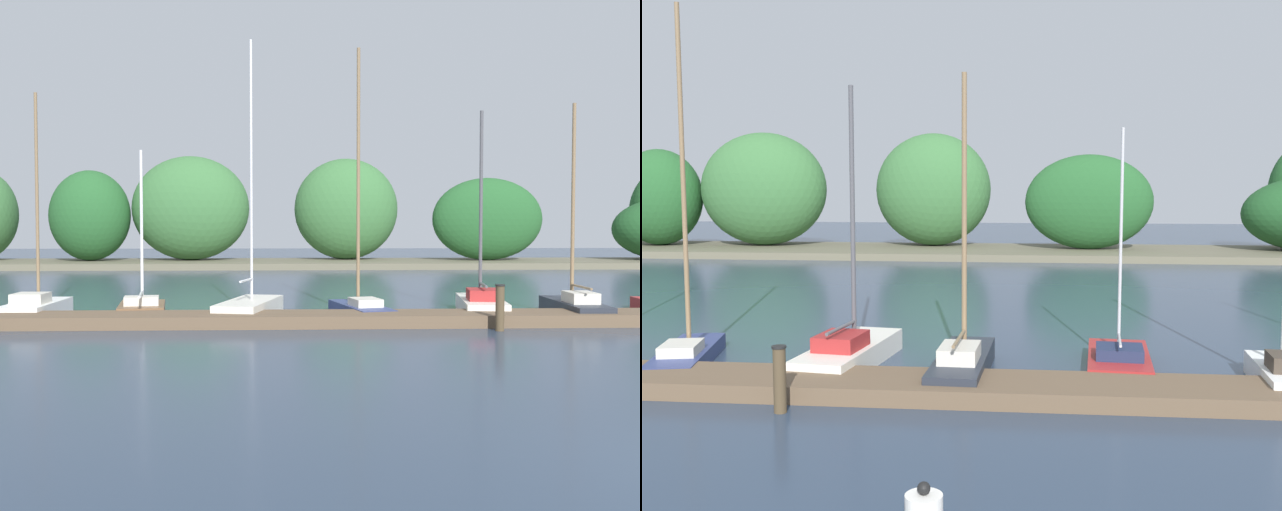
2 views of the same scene
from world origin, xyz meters
TOP-DOWN VIEW (x-y plane):
  - dock_pier at (0.00, 13.48)m, footprint 30.53×1.80m
  - far_shore at (-0.26, 43.60)m, footprint 66.11×8.48m
  - sailboat_3 at (-3.48, 15.51)m, footprint 1.85×3.99m
  - sailboat_4 at (0.40, 15.76)m, footprint 1.78×4.38m
  - sailboat_5 at (3.10, 14.99)m, footprint 1.20×4.20m
  - sailboat_6 at (6.56, 15.92)m, footprint 1.62×3.48m
  - mooring_piling_1 at (-0.01, 12.13)m, footprint 0.27×0.27m
  - channel_buoy_0 at (3.32, 7.92)m, footprint 0.47×0.47m

SIDE VIEW (x-z plane):
  - dock_pier at x=0.00m, z-range 0.00..0.35m
  - channel_buoy_0 at x=3.32m, z-range -0.07..0.51m
  - sailboat_6 at x=6.56m, z-range -2.47..3.00m
  - sailboat_4 at x=0.40m, z-range -2.85..3.61m
  - sailboat_5 at x=3.10m, z-range -2.90..3.69m
  - sailboat_3 at x=-3.48m, z-range -3.73..4.59m
  - mooring_piling_1 at x=-0.01m, z-range 0.01..1.26m
  - far_shore at x=-0.26m, z-range -0.71..6.75m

